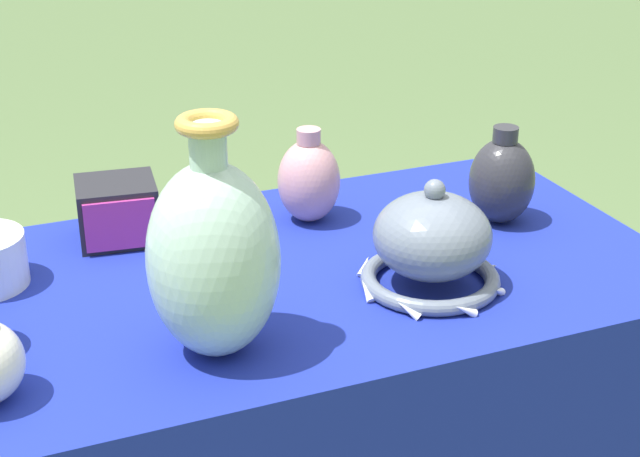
% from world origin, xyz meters
% --- Properties ---
extents(display_table, '(1.10, 0.60, 0.79)m').
position_xyz_m(display_table, '(0.00, -0.02, 0.69)').
color(display_table, '#38383D').
rests_on(display_table, ground_plane).
extents(vase_tall_bulbous, '(0.16, 0.16, 0.30)m').
position_xyz_m(vase_tall_bulbous, '(-0.15, -0.17, 0.92)').
color(vase_tall_bulbous, '#A8CCB7').
rests_on(vase_tall_bulbous, display_table).
extents(vase_dome_bell, '(0.21, 0.21, 0.16)m').
position_xyz_m(vase_dome_bell, '(0.17, -0.12, 0.86)').
color(vase_dome_bell, slate).
rests_on(vase_dome_bell, display_table).
extents(mosaic_tile_box, '(0.13, 0.13, 0.09)m').
position_xyz_m(mosaic_tile_box, '(-0.20, 0.20, 0.84)').
color(mosaic_tile_box, '#232328').
rests_on(mosaic_tile_box, display_table).
extents(jar_round_charcoal, '(0.10, 0.10, 0.16)m').
position_xyz_m(jar_round_charcoal, '(0.37, 0.04, 0.86)').
color(jar_round_charcoal, '#2D2D33').
rests_on(jar_round_charcoal, display_table).
extents(jar_round_rose, '(0.10, 0.10, 0.15)m').
position_xyz_m(jar_round_rose, '(0.10, 0.16, 0.86)').
color(jar_round_rose, '#D19399').
rests_on(jar_round_rose, display_table).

